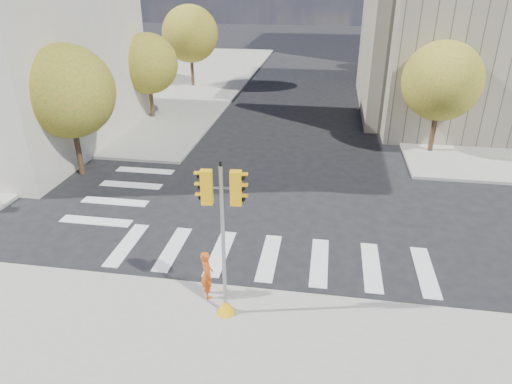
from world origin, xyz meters
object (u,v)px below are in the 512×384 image
lamp_far (407,32)px  photographer (207,274)px  traffic_signal (224,255)px  lamp_near (439,59)px

lamp_far → photographer: lamp_far is taller
traffic_signal → lamp_far: bearing=69.7°
lamp_near → lamp_far: same height
lamp_far → photographer: size_ratio=5.10×
traffic_signal → photographer: size_ratio=3.02×
traffic_signal → photographer: (-0.72, 0.70, -1.25)m
lamp_near → lamp_far: (0.00, 14.00, 0.00)m
lamp_far → photographer: 34.20m
traffic_signal → photographer: 1.60m
traffic_signal → photographer: bearing=130.6°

